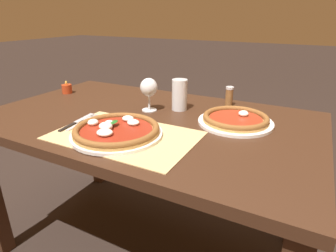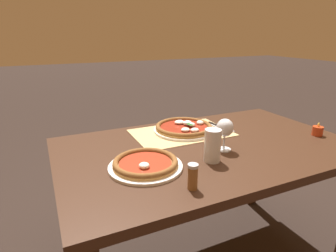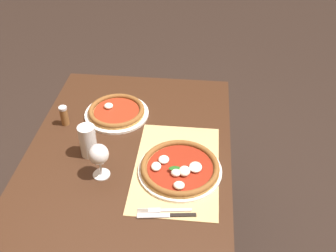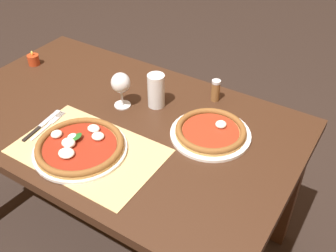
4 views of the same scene
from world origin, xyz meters
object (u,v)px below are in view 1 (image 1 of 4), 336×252
pizza_near (116,130)px  fork (83,122)px  votive_candle (67,89)px  pepper_shaker (229,96)px  pint_glass (180,95)px  pizza_far (236,119)px  wine_glass (149,89)px  knife (77,122)px

pizza_near → fork: pizza_near is taller
votive_candle → pepper_shaker: 0.91m
fork → pint_glass: bearing=51.5°
pizza_near → votive_candle: bearing=150.1°
pizza_far → wine_glass: 0.42m
pizza_near → pint_glass: size_ratio=2.35×
pizza_far → pint_glass: pint_glass is taller
wine_glass → pepper_shaker: (0.31, 0.24, -0.06)m
pizza_near → knife: pizza_near is taller
knife → pepper_shaker: 0.72m
wine_glass → fork: wine_glass is taller
pizza_far → fork: pizza_far is taller
fork → pepper_shaker: (0.47, 0.52, 0.04)m
pint_glass → fork: 0.45m
knife → pepper_shaker: pepper_shaker is taller
fork → knife: knife is taller
wine_glass → pizza_far: bearing=3.0°
pint_glass → pepper_shaker: bearing=40.9°
pizza_near → pint_glass: pint_glass is taller
wine_glass → knife: size_ratio=0.72×
pizza_near → pint_glass: bearing=79.6°
wine_glass → pepper_shaker: size_ratio=1.60×
pizza_near → votive_candle: (-0.63, 0.36, 0.00)m
pizza_near → wine_glass: size_ratio=2.19×
wine_glass → votive_candle: (-0.58, 0.05, -0.08)m
wine_glass → pint_glass: bearing=33.6°
wine_glass → votive_candle: wine_glass is taller
pizza_far → pepper_shaker: pepper_shaker is taller
votive_candle → pint_glass: bearing=2.4°
pint_glass → knife: 0.47m
pepper_shaker → wine_glass: bearing=-141.7°
pizza_near → knife: size_ratio=1.58×
pepper_shaker → pint_glass: bearing=-139.1°
knife → pepper_shaker: (0.49, 0.53, 0.04)m
knife → votive_candle: bearing=140.4°
pint_glass → pizza_near: bearing=-100.4°
fork → knife: size_ratio=0.93×
pint_glass → votive_candle: size_ratio=2.01×
pepper_shaker → knife: bearing=-133.1°
pizza_near → wine_glass: (-0.05, 0.31, 0.08)m
pizza_far → wine_glass: bearing=-177.0°
pizza_near → knife: (-0.23, 0.03, -0.02)m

